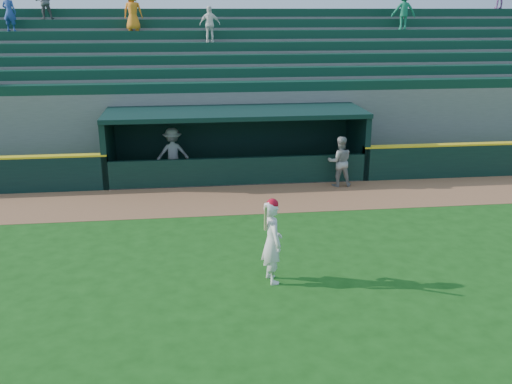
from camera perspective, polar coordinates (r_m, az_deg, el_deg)
ground at (r=14.18m, az=0.79°, el=-6.98°), size 120.00×120.00×0.00m
warning_track at (r=18.71m, az=-1.23°, el=-0.70°), size 40.00×3.00×0.01m
dugout_player_front at (r=20.10m, az=8.37°, el=3.04°), size 0.90×0.72×1.77m
dugout_player_inside at (r=21.09m, az=-8.33°, el=3.87°), size 1.25×0.79×1.86m
dugout at (r=21.33m, az=-2.10°, el=5.38°), size 9.40×2.80×2.46m
stands at (r=25.63m, az=-3.05°, el=9.83°), size 34.50×6.25×7.40m
batter_at_plate at (r=12.85m, az=1.61°, el=-4.89°), size 0.60×0.88×2.00m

